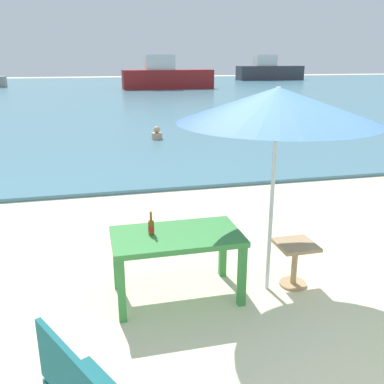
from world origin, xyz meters
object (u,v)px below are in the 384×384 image
object	(u,v)px
boat_ferry	(269,71)
boat_tanker	(166,77)
patio_umbrella	(278,105)
beer_bottle_amber	(151,226)
picnic_table_green	(177,243)
side_table_wood	(295,258)
swimmer_person	(157,134)

from	to	relation	value
boat_ferry	boat_tanker	xyz separation A→B (m)	(-13.97, -11.32, -0.02)
patio_umbrella	boat_tanker	bearing A→B (deg)	81.76
beer_bottle_amber	boat_ferry	xyz separation A→B (m)	(19.89, 42.95, 0.21)
boat_tanker	picnic_table_green	bearing A→B (deg)	-100.12
picnic_table_green	side_table_wood	size ratio (longest dim) A/B	2.59
swimmer_person	boat_ferry	world-z (taller)	boat_ferry
boat_tanker	swimmer_person	bearing A→B (deg)	-101.11
boat_ferry	boat_tanker	world-z (taller)	boat_ferry
patio_umbrella	side_table_wood	size ratio (longest dim) A/B	4.26
patio_umbrella	swimmer_person	size ratio (longest dim) A/B	5.61
boat_tanker	side_table_wood	bearing A→B (deg)	-97.65
patio_umbrella	side_table_wood	world-z (taller)	patio_umbrella
picnic_table_green	patio_umbrella	world-z (taller)	patio_umbrella
side_table_wood	swimmer_person	xyz separation A→B (m)	(-0.13, 9.33, -0.11)
boat_ferry	swimmer_person	bearing A→B (deg)	-118.56
swimmer_person	boat_ferry	size ratio (longest dim) A/B	0.05
patio_umbrella	boat_ferry	distance (m)	46.93
boat_tanker	boat_ferry	bearing A→B (deg)	39.03
picnic_table_green	swimmer_person	world-z (taller)	picnic_table_green
picnic_table_green	boat_tanker	size ratio (longest dim) A/B	0.19
beer_bottle_amber	patio_umbrella	world-z (taller)	patio_umbrella
swimmer_person	boat_ferry	bearing A→B (deg)	61.44
patio_umbrella	side_table_wood	bearing A→B (deg)	-0.96
picnic_table_green	boat_ferry	world-z (taller)	boat_ferry
patio_umbrella	boat_tanker	size ratio (longest dim) A/B	0.31
swimmer_person	picnic_table_green	bearing A→B (deg)	-97.70
side_table_wood	boat_tanker	distance (m)	32.06
swimmer_person	boat_tanker	xyz separation A→B (m)	(4.40, 22.44, 0.81)
beer_bottle_amber	side_table_wood	xyz separation A→B (m)	(1.65, -0.14, -0.50)
patio_umbrella	beer_bottle_amber	bearing A→B (deg)	174.24
patio_umbrella	boat_ferry	size ratio (longest dim) A/B	0.30
beer_bottle_amber	boat_ferry	bearing A→B (deg)	65.15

